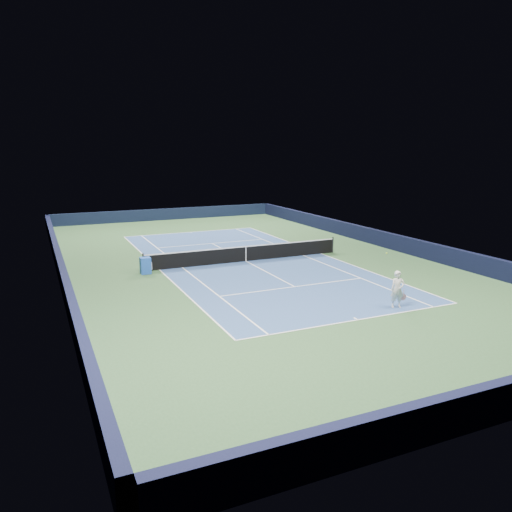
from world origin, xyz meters
name	(u,v)px	position (x,y,z in m)	size (l,w,h in m)	color
ground	(246,261)	(0.00, 0.00, 0.00)	(40.00, 40.00, 0.00)	#2E512C
wall_far	(167,214)	(0.00, 19.82, 0.55)	(22.00, 0.35, 1.10)	black
wall_right	(385,240)	(10.82, 0.00, 0.55)	(0.35, 40.00, 1.10)	black
wall_left	(61,270)	(-10.82, 0.00, 0.55)	(0.35, 40.00, 1.10)	black
court_surface	(246,261)	(0.00, 0.00, 0.00)	(10.97, 23.77, 0.01)	#2D4B7F
baseline_far	(190,232)	(0.00, 11.88, 0.01)	(10.97, 0.08, 0.00)	white
baseline_near	(358,320)	(0.00, -11.88, 0.01)	(10.97, 0.08, 0.00)	white
sideline_doubles_right	(321,254)	(5.49, 0.00, 0.01)	(0.08, 23.77, 0.00)	white
sideline_doubles_left	(160,270)	(-5.49, 0.00, 0.01)	(0.08, 23.77, 0.00)	white
sideline_singles_right	(303,255)	(4.12, 0.00, 0.01)	(0.08, 23.77, 0.00)	white
sideline_singles_left	(182,267)	(-4.12, 0.00, 0.01)	(0.08, 23.77, 0.00)	white
service_line_far	(212,243)	(0.00, 6.40, 0.01)	(8.23, 0.08, 0.00)	white
service_line_near	(295,287)	(0.00, -6.40, 0.01)	(8.23, 0.08, 0.00)	white
center_service_line	(246,261)	(0.00, 0.00, 0.01)	(0.08, 12.80, 0.00)	white
center_mark_far	(191,232)	(0.00, 11.73, 0.01)	(0.08, 0.30, 0.00)	white
center_mark_near	(356,319)	(0.00, -11.73, 0.01)	(0.08, 0.30, 0.00)	white
tennis_net	(246,253)	(0.00, 0.00, 0.50)	(12.90, 0.10, 1.07)	black
sponsor_cube	(146,266)	(-6.40, -0.53, 0.47)	(0.62, 0.52, 0.94)	blue
tennis_player	(398,289)	(2.55, -11.23, 0.84)	(0.82, 1.33, 2.32)	silver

